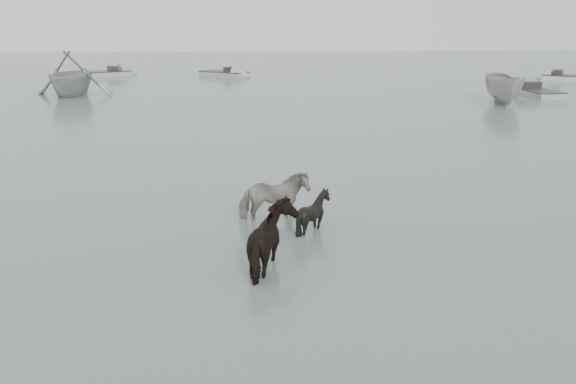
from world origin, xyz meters
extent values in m
plane|color=#566662|center=(0.00, 0.00, 0.00)|extent=(140.00, 140.00, 0.00)
imported|color=black|center=(0.64, 1.62, 0.68)|extent=(1.68, 0.91, 1.35)
imported|color=black|center=(0.52, -1.32, 0.75)|extent=(1.55, 1.72, 1.51)
imported|color=black|center=(1.47, 0.81, 0.55)|extent=(1.10, 1.01, 1.09)
imported|color=#A4A6A4|center=(-9.91, 25.85, 1.37)|extent=(5.04, 5.67, 2.74)
imported|color=#A2A19D|center=(13.81, 20.60, 0.87)|extent=(2.46, 4.73, 1.74)
camera|label=1|loc=(-0.05, -12.58, 4.62)|focal=40.00mm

